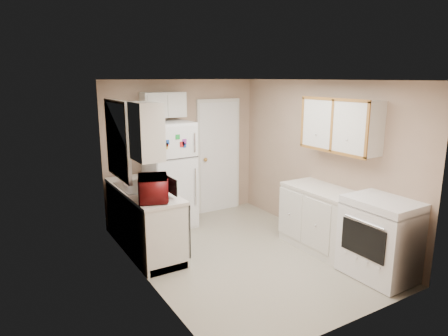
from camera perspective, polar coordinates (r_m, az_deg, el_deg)
floor at (r=5.75m, az=2.62°, el=-12.21°), size 3.80×3.80×0.00m
ceiling at (r=5.21m, az=2.89°, el=12.44°), size 3.80×3.80×0.00m
wall_left at (r=4.75m, az=-11.48°, el=-2.50°), size 3.80×3.80×0.00m
wall_right at (r=6.23m, az=13.55°, el=1.04°), size 3.80×3.80×0.00m
wall_back at (r=6.98m, az=-5.92°, el=2.59°), size 2.80×2.80×0.00m
wall_front at (r=3.98m, az=18.15°, el=-5.91°), size 2.80×2.80×0.00m
left_counter at (r=5.88m, az=-11.36°, el=-7.15°), size 0.60×1.80×0.90m
dishwasher at (r=5.44m, az=-6.31°, el=-8.18°), size 0.03×0.58×0.72m
sink at (r=5.89m, az=-12.03°, el=-2.95°), size 0.54×0.74×0.16m
microwave at (r=5.18m, az=-10.08°, el=-2.87°), size 0.61×0.47×0.36m
soap_bottle at (r=6.18m, az=-13.65°, el=-0.95°), size 0.12×0.12×0.20m
window_blinds at (r=5.66m, az=-14.87°, el=3.93°), size 0.10×0.98×1.08m
upper_cabinet_left at (r=4.88m, az=-11.01°, el=5.14°), size 0.30×0.45×0.70m
refrigerator at (r=6.61m, az=-7.83°, el=-0.95°), size 0.73×0.71×1.74m
cabinet_over_fridge at (r=6.59m, az=-8.70°, el=8.92°), size 0.70×0.30×0.40m
interior_door at (r=7.30m, az=-0.77°, el=1.67°), size 0.86×0.06×2.08m
right_counter at (r=5.69m, az=16.62°, el=-8.13°), size 0.60×2.00×0.90m
stove at (r=5.34m, az=21.58°, el=-9.25°), size 0.69×0.84×1.01m
upper_cabinet_right at (r=5.68m, az=16.30°, el=5.92°), size 0.30×1.20×0.70m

